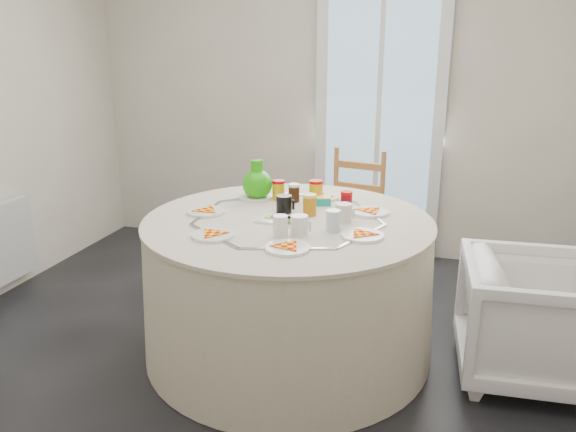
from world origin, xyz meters
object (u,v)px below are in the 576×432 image
(table, at_px, (288,288))
(armchair, at_px, (535,309))
(wooden_chair, at_px, (349,218))
(green_pitcher, at_px, (257,185))

(table, bearing_deg, armchair, 3.05)
(armchair, bearing_deg, wooden_chair, 44.75)
(armchair, distance_m, green_pitcher, 1.68)
(table, xyz_separation_m, armchair, (1.30, 0.07, 0.02))
(armchair, bearing_deg, green_pitcher, 76.95)
(table, height_order, wooden_chair, wooden_chair)
(table, height_order, armchair, table)
(table, height_order, green_pitcher, green_pitcher)
(wooden_chair, relative_size, green_pitcher, 4.09)
(table, distance_m, wooden_chair, 1.11)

